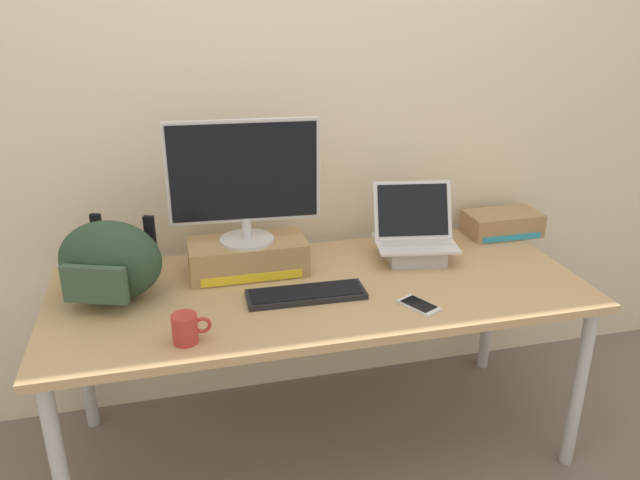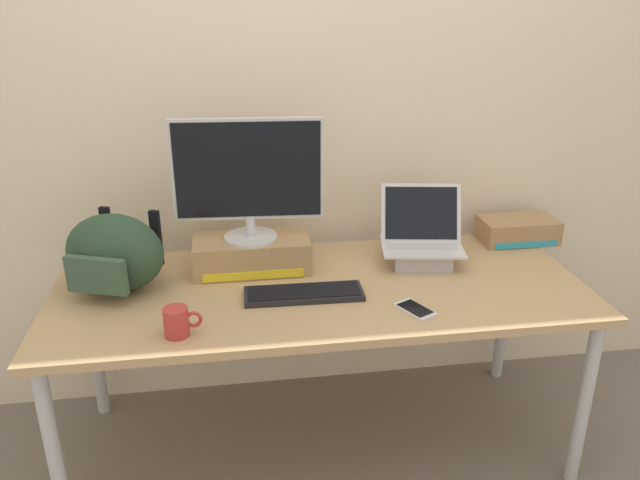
% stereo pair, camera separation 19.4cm
% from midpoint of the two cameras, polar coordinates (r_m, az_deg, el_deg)
% --- Properties ---
extents(ground_plane, '(20.00, 20.00, 0.00)m').
position_cam_midpoint_polar(ground_plane, '(2.68, -2.17, -17.97)').
color(ground_plane, '#70665B').
extents(back_wall, '(7.00, 0.10, 2.60)m').
position_cam_midpoint_polar(back_wall, '(2.58, -4.98, 12.57)').
color(back_wall, beige).
rests_on(back_wall, ground).
extents(desk, '(1.93, 0.81, 0.71)m').
position_cam_midpoint_polar(desk, '(2.31, -2.41, -5.56)').
color(desk, tan).
rests_on(desk, ground).
extents(toner_box_yellow, '(0.44, 0.22, 0.13)m').
position_cam_midpoint_polar(toner_box_yellow, '(2.39, -8.93, -1.55)').
color(toner_box_yellow, '#A88456').
rests_on(toner_box_yellow, desk).
extents(desktop_monitor, '(0.55, 0.20, 0.46)m').
position_cam_midpoint_polar(desktop_monitor, '(2.29, -9.38, 5.43)').
color(desktop_monitor, silver).
rests_on(desktop_monitor, toner_box_yellow).
extents(open_laptop, '(0.35, 0.29, 0.29)m').
position_cam_midpoint_polar(open_laptop, '(2.51, 6.44, -0.38)').
color(open_laptop, '#ADADB2').
rests_on(open_laptop, desk).
extents(external_keyboard, '(0.42, 0.15, 0.02)m').
position_cam_midpoint_polar(external_keyboard, '(2.20, -3.80, -5.02)').
color(external_keyboard, black).
rests_on(external_keyboard, desk).
extents(messenger_backpack, '(0.42, 0.35, 0.28)m').
position_cam_midpoint_polar(messenger_backpack, '(2.29, -20.97, -1.86)').
color(messenger_backpack, '#28422D').
rests_on(messenger_backpack, desk).
extents(coffee_mug, '(0.12, 0.08, 0.09)m').
position_cam_midpoint_polar(coffee_mug, '(1.98, -14.94, -7.88)').
color(coffee_mug, '#B2332D').
rests_on(coffee_mug, desk).
extents(cell_phone, '(0.13, 0.16, 0.01)m').
position_cam_midpoint_polar(cell_phone, '(2.15, 6.48, -6.01)').
color(cell_phone, silver).
rests_on(cell_phone, desk).
extents(plush_toy, '(0.08, 0.08, 0.08)m').
position_cam_midpoint_polar(plush_toy, '(2.55, -21.02, -1.90)').
color(plush_toy, gold).
rests_on(plush_toy, desk).
extents(toner_box_cyan, '(0.32, 0.18, 0.10)m').
position_cam_midpoint_polar(toner_box_cyan, '(2.83, 14.46, 1.44)').
color(toner_box_cyan, '#9E7A51').
rests_on(toner_box_cyan, desk).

